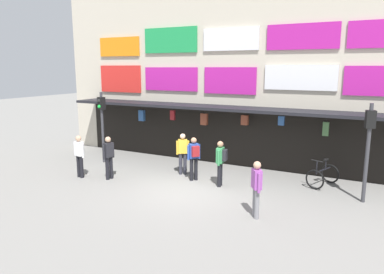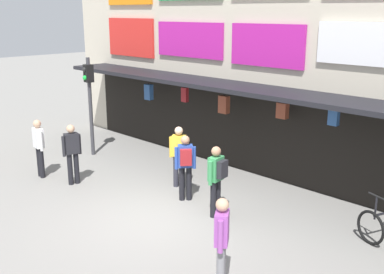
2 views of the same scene
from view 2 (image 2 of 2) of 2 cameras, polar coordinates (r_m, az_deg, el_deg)
ground_plane at (r=10.81m, az=-4.20°, el=-9.92°), size 80.00×80.00×0.00m
shopfront at (r=13.23m, az=10.87°, el=12.28°), size 18.00×2.60×8.00m
traffic_light_near at (r=15.17m, az=-12.61°, el=5.61°), size 0.31×0.34×3.20m
pedestrian_in_purple at (r=7.83m, az=3.69°, el=-12.55°), size 0.39×0.45×1.68m
pedestrian_in_white at (r=12.88m, az=-14.64°, el=-1.68°), size 0.29×0.52×1.68m
pedestrian_in_green at (r=10.50m, az=3.08°, el=-4.86°), size 0.39×0.53×1.68m
pedestrian_in_yellow at (r=11.36m, az=-0.82°, el=-3.25°), size 0.47×0.48×1.68m
pedestrian_in_blue at (r=12.25m, az=-1.63°, el=-2.04°), size 0.46×0.38×1.68m
pedestrian_in_black at (r=13.70m, az=-18.44°, el=-0.96°), size 0.53×0.27×1.68m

